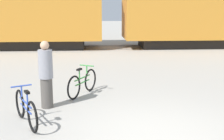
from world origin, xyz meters
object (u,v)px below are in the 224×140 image
Objects in this scene: bicycle_green at (83,83)px; person_in_grey at (46,75)px; freight_train at (113,0)px; bicycle_blue at (26,109)px.

bicycle_green is 1.46m from person_in_grey.
bicycle_green is at bearing -158.24° from person_in_grey.
bicycle_green is (-1.51, -9.65, -2.39)m from freight_train.
freight_train is 12.36m from bicycle_blue.
person_in_grey is at bearing 75.05° from bicycle_blue.
bicycle_blue is 2.48m from bicycle_green.
bicycle_green is at bearing -98.92° from freight_train.
freight_train is 17.95× the size of bicycle_blue.
freight_train is at bearing 81.08° from bicycle_green.
bicycle_green is 0.86× the size of person_in_grey.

